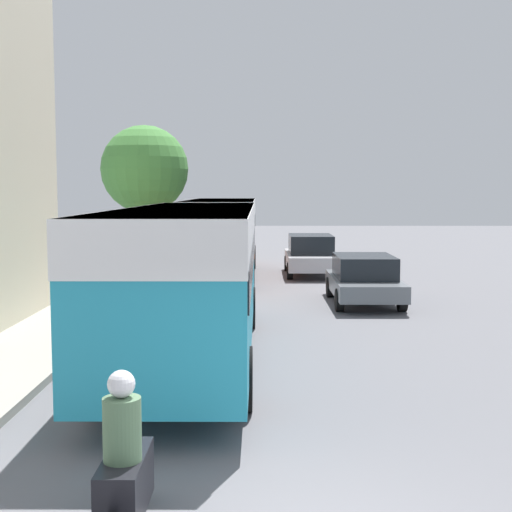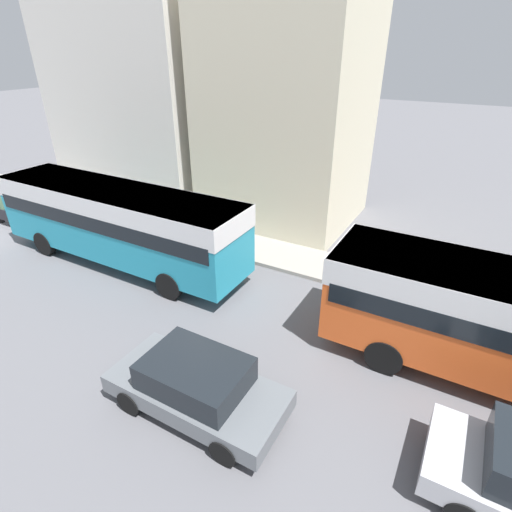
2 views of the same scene
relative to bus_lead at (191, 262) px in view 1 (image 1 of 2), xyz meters
name	(u,v)px [view 1 (image 1 of 2)]	position (x,y,z in m)	size (l,w,h in m)	color
bus_lead	(191,262)	(0.00, 0.00, 0.00)	(2.51, 10.68, 3.03)	teal
bus_following	(221,227)	(-0.12, 13.46, -0.03)	(2.61, 9.60, 2.98)	#EA5B23
motorcycle_behind_lead	(124,477)	(0.09, -7.47, -1.29)	(0.38, 2.24, 1.73)	black
car_crossing	(311,254)	(3.37, 14.05, -1.15)	(1.96, 4.35, 1.60)	#B7B7BC
car_far_curb	(364,279)	(4.45, 6.96, -1.21)	(1.96, 4.26, 1.44)	slate
street_tree	(145,170)	(-3.53, 16.46, 2.25)	(3.71, 3.71, 5.94)	brown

